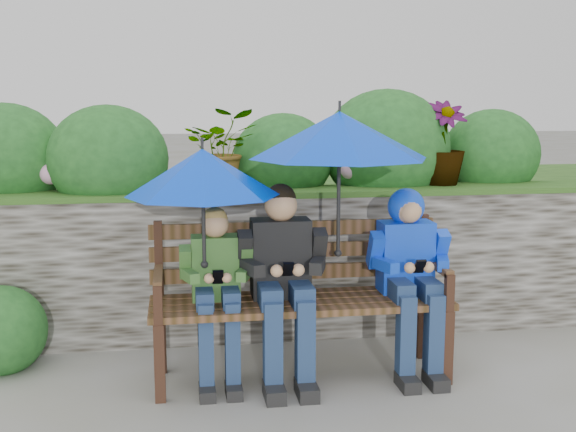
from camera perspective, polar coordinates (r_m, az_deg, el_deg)
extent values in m
plane|color=slate|center=(4.50, 0.20, -12.24)|extent=(60.00, 60.00, 0.00)
cube|color=#302C22|center=(5.06, -1.14, -3.86)|extent=(8.00, 0.40, 1.00)
cube|color=#24461A|center=(4.97, -1.16, 1.88)|extent=(8.00, 0.42, 0.04)
cube|color=#24461A|center=(6.23, -2.63, -1.54)|extent=(8.00, 2.00, 0.96)
ellipsoid|color=#1D4B1D|center=(5.33, -21.43, 4.34)|extent=(0.83, 0.66, 0.75)
ellipsoid|color=#1D4B1D|center=(5.04, -14.04, 4.40)|extent=(0.81, 0.65, 0.73)
ellipsoid|color=#1D4B1D|center=(5.23, -0.39, 4.56)|extent=(0.73, 0.58, 0.66)
ellipsoid|color=#1D4B1D|center=(5.40, 7.77, 5.36)|extent=(0.96, 0.77, 0.86)
ellipsoid|color=#1D4B1D|center=(5.77, 15.78, 4.75)|extent=(0.76, 0.61, 0.69)
sphere|color=#DA95C2|center=(5.07, -18.26, 3.17)|extent=(0.14, 0.14, 0.14)
sphere|color=#DA95C2|center=(5.15, 4.91, 3.69)|extent=(0.14, 0.14, 0.14)
imported|color=#1D4B1D|center=(5.00, -5.31, 5.32)|extent=(0.50, 0.43, 0.55)
imported|color=#1D4B1D|center=(5.34, 12.08, 5.68)|extent=(0.34, 0.34, 0.61)
sphere|color=#1D4B1D|center=(4.82, -21.75, -8.42)|extent=(0.56, 0.56, 0.56)
cube|color=#382116|center=(4.08, -10.11, -11.39)|extent=(0.06, 0.06, 0.44)
cube|color=#382116|center=(4.49, -10.00, -9.41)|extent=(0.06, 0.06, 0.44)
cube|color=#382116|center=(4.35, 12.47, -10.11)|extent=(0.06, 0.06, 0.44)
cube|color=#382116|center=(4.75, 10.52, -8.40)|extent=(0.06, 0.06, 0.44)
cube|color=#463117|center=(4.09, 1.51, -7.61)|extent=(1.76, 0.10, 0.04)
cube|color=#463117|center=(4.21, 1.19, -7.12)|extent=(1.76, 0.10, 0.04)
cube|color=#463117|center=(4.33, 0.89, -6.64)|extent=(1.76, 0.10, 0.04)
cube|color=#463117|center=(4.45, 0.62, -6.20)|extent=(1.76, 0.10, 0.04)
cube|color=#382116|center=(4.39, -10.17, -3.56)|extent=(0.05, 0.05, 0.49)
cube|color=#463117|center=(4.16, -10.22, -4.68)|extent=(0.05, 0.46, 0.04)
cube|color=#382116|center=(3.97, -10.25, -6.96)|extent=(0.05, 0.05, 0.22)
cube|color=#382116|center=(4.64, 10.61, -2.85)|extent=(0.05, 0.05, 0.49)
cube|color=#463117|center=(4.43, 11.63, -3.86)|extent=(0.05, 0.46, 0.04)
cube|color=#382116|center=(4.26, 12.62, -5.93)|extent=(0.05, 0.05, 0.22)
cube|color=#463117|center=(4.47, 0.50, -4.44)|extent=(1.76, 0.03, 0.09)
cube|color=#463117|center=(4.44, 0.51, -2.72)|extent=(1.76, 0.03, 0.09)
cube|color=#463117|center=(4.42, 0.51, -0.98)|extent=(1.76, 0.03, 0.09)
cube|color=#3B7028|center=(4.26, -5.74, -4.07)|extent=(0.28, 0.16, 0.38)
sphere|color=tan|center=(4.19, -5.78, -0.67)|extent=(0.16, 0.16, 0.16)
sphere|color=#B28B40|center=(4.19, -5.80, -0.28)|extent=(0.15, 0.15, 0.15)
cube|color=navy|center=(4.16, -6.63, -6.40)|extent=(0.10, 0.26, 0.10)
cube|color=navy|center=(4.12, -6.49, -10.44)|extent=(0.08, 0.09, 0.53)
cube|color=black|center=(4.16, -6.40, -13.68)|extent=(0.09, 0.18, 0.07)
cube|color=navy|center=(4.17, -4.58, -6.33)|extent=(0.10, 0.26, 0.10)
cube|color=navy|center=(4.12, -4.39, -10.37)|extent=(0.08, 0.09, 0.53)
cube|color=black|center=(4.16, -4.30, -13.60)|extent=(0.09, 0.18, 0.07)
cube|color=#3B7028|center=(4.20, -8.14, -3.61)|extent=(0.07, 0.15, 0.21)
cube|color=#3B7028|center=(4.11, -7.75, -4.72)|extent=(0.11, 0.17, 0.06)
sphere|color=tan|center=(4.04, -6.26, -4.93)|extent=(0.06, 0.06, 0.06)
cube|color=#3B7028|center=(4.22, -3.31, -3.48)|extent=(0.07, 0.15, 0.21)
cube|color=#3B7028|center=(4.13, -3.50, -4.59)|extent=(0.11, 0.17, 0.06)
sphere|color=tan|center=(4.05, -4.86, -4.89)|extent=(0.06, 0.06, 0.06)
cube|color=black|center=(4.03, -5.56, -4.83)|extent=(0.06, 0.07, 0.09)
cube|color=black|center=(4.28, -0.60, -3.34)|extent=(0.35, 0.20, 0.47)
sphere|color=tan|center=(4.21, -0.57, 0.87)|extent=(0.19, 0.19, 0.19)
sphere|color=black|center=(4.21, -0.59, 1.34)|extent=(0.18, 0.18, 0.18)
cube|color=navy|center=(4.16, -1.53, -6.18)|extent=(0.12, 0.32, 0.12)
cube|color=navy|center=(4.09, -1.21, -10.45)|extent=(0.10, 0.11, 0.54)
cube|color=black|center=(4.11, -1.08, -13.75)|extent=(0.11, 0.22, 0.08)
cube|color=navy|center=(4.18, 0.97, -6.08)|extent=(0.12, 0.32, 0.12)
cube|color=navy|center=(4.11, 1.35, -10.31)|extent=(0.10, 0.11, 0.54)
cube|color=black|center=(4.14, 1.49, -13.59)|extent=(0.11, 0.22, 0.08)
cube|color=black|center=(4.20, -3.46, -2.77)|extent=(0.08, 0.19, 0.26)
cube|color=black|center=(4.09, -2.84, -4.12)|extent=(0.13, 0.22, 0.07)
sphere|color=tan|center=(4.01, -0.90, -4.35)|extent=(0.07, 0.07, 0.07)
cube|color=black|center=(4.26, 2.41, -2.58)|extent=(0.08, 0.19, 0.26)
cube|color=black|center=(4.14, 2.34, -3.93)|extent=(0.13, 0.22, 0.07)
sphere|color=tan|center=(4.03, 0.82, -4.29)|extent=(0.07, 0.07, 0.07)
cube|color=black|center=(4.01, -0.01, -4.22)|extent=(0.06, 0.07, 0.09)
cube|color=blue|center=(4.46, 9.26, -3.17)|extent=(0.32, 0.19, 0.43)
sphere|color=tan|center=(4.39, 9.44, 0.56)|extent=(0.18, 0.18, 0.18)
sphere|color=blue|center=(4.42, 9.32, 0.74)|extent=(0.22, 0.22, 0.22)
sphere|color=tan|center=(4.35, 9.61, 0.34)|extent=(0.13, 0.13, 0.13)
cube|color=navy|center=(4.33, 8.75, -5.71)|extent=(0.11, 0.30, 0.11)
cube|color=navy|center=(4.28, 9.28, -9.69)|extent=(0.09, 0.10, 0.54)
cube|color=black|center=(4.31, 9.43, -12.83)|extent=(0.10, 0.21, 0.08)
cube|color=navy|center=(4.39, 10.87, -5.58)|extent=(0.11, 0.30, 0.11)
cube|color=navy|center=(4.33, 11.44, -9.51)|extent=(0.09, 0.10, 0.54)
cube|color=black|center=(4.36, 11.60, -12.62)|extent=(0.10, 0.21, 0.08)
cube|color=blue|center=(4.35, 6.93, -2.69)|extent=(0.08, 0.17, 0.24)
cube|color=blue|center=(4.26, 7.73, -3.88)|extent=(0.12, 0.20, 0.07)
sphere|color=tan|center=(4.21, 9.59, -4.06)|extent=(0.07, 0.07, 0.07)
cube|color=blue|center=(4.47, 11.93, -2.48)|extent=(0.08, 0.17, 0.24)
cube|color=blue|center=(4.37, 12.12, -3.66)|extent=(0.12, 0.20, 0.07)
sphere|color=tan|center=(4.25, 11.04, -3.99)|extent=(0.07, 0.07, 0.07)
cube|color=black|center=(4.22, 10.37, -3.93)|extent=(0.06, 0.07, 0.09)
cone|color=#0039E3|center=(4.03, -6.76, 3.45)|extent=(0.87, 0.87, 0.26)
cylinder|color=black|center=(4.02, -6.80, 5.74)|extent=(0.02, 0.02, 0.06)
cylinder|color=black|center=(4.07, -6.69, -0.23)|extent=(0.02, 0.02, 0.52)
sphere|color=black|center=(4.12, -6.62, -3.82)|extent=(0.04, 0.04, 0.04)
cone|color=#0039E3|center=(4.21, 4.08, 6.40)|extent=(1.06, 1.06, 0.27)
cylinder|color=black|center=(4.20, 4.10, 8.67)|extent=(0.02, 0.02, 0.06)
cylinder|color=black|center=(4.24, 4.02, 1.68)|extent=(0.02, 0.02, 0.70)
sphere|color=black|center=(4.30, 3.97, -2.95)|extent=(0.04, 0.04, 0.04)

